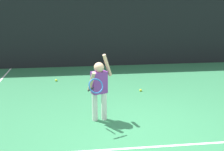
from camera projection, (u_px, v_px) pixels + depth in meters
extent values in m
plane|color=#2D7247|center=(134.00, 132.00, 5.32)|extent=(20.00, 20.00, 0.00)
cube|color=white|center=(140.00, 148.00, 4.78)|extent=(9.00, 0.05, 0.00)
cube|color=black|center=(105.00, 20.00, 9.85)|extent=(12.67, 0.08, 3.25)
cylinder|color=slate|center=(105.00, 17.00, 9.89)|extent=(0.09, 0.09, 3.40)
cylinder|color=silver|center=(95.00, 107.00, 5.76)|extent=(0.11, 0.11, 0.58)
cylinder|color=silver|center=(104.00, 106.00, 5.79)|extent=(0.11, 0.11, 0.58)
cube|color=#72338C|center=(99.00, 82.00, 5.63)|extent=(0.34, 0.27, 0.44)
sphere|color=tan|center=(99.00, 67.00, 5.55)|extent=(0.20, 0.20, 0.20)
cylinder|color=tan|center=(107.00, 65.00, 5.65)|extent=(0.22, 0.14, 0.46)
cylinder|color=tan|center=(92.00, 81.00, 5.47)|extent=(0.17, 0.29, 0.43)
cylinder|color=black|center=(91.00, 89.00, 5.37)|extent=(0.12, 0.23, 0.15)
torus|color=#2666B2|center=(96.00, 86.00, 5.15)|extent=(0.32, 0.26, 0.26)
sphere|color=#CCE033|center=(56.00, 80.00, 8.42)|extent=(0.07, 0.07, 0.07)
sphere|color=#CCE033|center=(141.00, 90.00, 7.54)|extent=(0.07, 0.07, 0.07)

